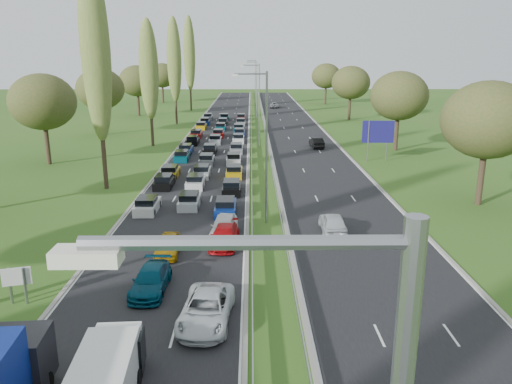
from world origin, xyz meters
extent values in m
plane|color=#2D551A|center=(4.50, 80.00, 0.00)|extent=(260.00, 260.00, 0.00)
cube|color=black|center=(-2.25, 82.50, 0.00)|extent=(10.50, 215.00, 0.04)
cube|color=black|center=(11.25, 82.50, 0.00)|extent=(10.50, 215.00, 0.04)
cube|color=gray|center=(3.35, 82.50, 0.55)|extent=(0.06, 215.00, 0.32)
cube|color=gray|center=(5.65, 82.50, 0.55)|extent=(0.06, 215.00, 0.32)
cylinder|color=gray|center=(4.50, 43.00, 6.00)|extent=(0.18, 0.18, 12.00)
cylinder|color=gray|center=(4.50, 78.00, 6.00)|extent=(0.18, 0.18, 12.00)
cylinder|color=gray|center=(4.50, 113.00, 6.00)|extent=(0.18, 0.18, 12.00)
cylinder|color=gray|center=(4.50, 148.00, 6.00)|extent=(0.18, 0.18, 12.00)
cylinder|color=#2D2116|center=(-11.50, 54.00, 3.96)|extent=(0.44, 0.44, 7.92)
ellipsoid|color=#597030|center=(-11.50, 54.00, 13.64)|extent=(2.80, 2.80, 17.60)
cylinder|color=#2D2116|center=(-11.50, 79.00, 3.24)|extent=(0.44, 0.44, 6.48)
ellipsoid|color=#597030|center=(-11.50, 79.00, 11.16)|extent=(2.80, 2.80, 14.40)
cylinder|color=#2D2116|center=(-11.50, 104.00, 3.60)|extent=(0.44, 0.44, 7.20)
ellipsoid|color=#597030|center=(-11.50, 104.00, 12.40)|extent=(2.80, 2.80, 16.00)
cylinder|color=#2D2116|center=(-11.50, 129.00, 3.96)|extent=(0.44, 0.44, 7.92)
ellipsoid|color=#597030|center=(-11.50, 129.00, 13.64)|extent=(2.80, 2.80, 17.60)
cylinder|color=#2D2116|center=(-22.00, 66.00, 2.42)|extent=(0.56, 0.56, 4.84)
ellipsoid|color=#38471E|center=(-22.00, 66.00, 7.70)|extent=(8.00, 8.00, 6.80)
cylinder|color=#2D2116|center=(-22.00, 90.00, 2.42)|extent=(0.56, 0.56, 4.84)
ellipsoid|color=#38471E|center=(-22.00, 90.00, 7.70)|extent=(8.00, 8.00, 6.80)
cylinder|color=#2D2116|center=(-22.00, 118.00, 2.42)|extent=(0.56, 0.56, 4.84)
ellipsoid|color=#38471E|center=(-22.00, 118.00, 7.70)|extent=(8.00, 8.00, 6.80)
cylinder|color=#2D2116|center=(-22.00, 150.00, 2.42)|extent=(0.56, 0.56, 4.84)
ellipsoid|color=#38471E|center=(-22.00, 150.00, 7.70)|extent=(8.00, 8.00, 6.80)
cylinder|color=#2D2116|center=(24.00, 48.00, 2.42)|extent=(0.56, 0.56, 4.84)
ellipsoid|color=#38471E|center=(24.00, 48.00, 7.70)|extent=(8.00, 8.00, 6.80)
cylinder|color=#2D2116|center=(24.00, 75.00, 2.42)|extent=(0.56, 0.56, 4.84)
ellipsoid|color=#38471E|center=(24.00, 75.00, 7.70)|extent=(8.00, 8.00, 6.80)
cylinder|color=#2D2116|center=(24.00, 110.00, 2.42)|extent=(0.56, 0.56, 4.84)
ellipsoid|color=#38471E|center=(24.00, 110.00, 7.70)|extent=(8.00, 8.00, 6.80)
cylinder|color=#2D2116|center=(24.00, 145.00, 2.42)|extent=(0.56, 0.56, 4.84)
ellipsoid|color=#38471E|center=(24.00, 145.00, 7.70)|extent=(8.00, 8.00, 6.80)
cube|color=silver|center=(-5.72, 46.05, 0.44)|extent=(1.75, 4.00, 0.80)
cube|color=black|center=(-5.65, 54.37, 0.44)|extent=(1.75, 4.00, 0.80)
cube|color=#BF990C|center=(-5.73, 58.77, 0.44)|extent=(1.75, 4.00, 0.80)
cube|color=#053F4C|center=(-5.64, 67.97, 0.44)|extent=(1.75, 4.00, 0.80)
cube|color=navy|center=(-5.75, 72.67, 0.44)|extent=(1.75, 4.00, 0.80)
cube|color=black|center=(-5.62, 80.12, 0.44)|extent=(1.75, 4.00, 0.80)
cube|color=#A50C0A|center=(-5.78, 86.61, 0.44)|extent=(1.75, 4.00, 0.80)
cube|color=#BF990C|center=(-5.91, 96.46, 0.44)|extent=(1.75, 4.00, 0.80)
cube|color=navy|center=(-5.76, 102.75, 0.44)|extent=(1.75, 4.00, 0.80)
cube|color=slate|center=(-5.81, 110.37, 0.44)|extent=(1.75, 4.00, 0.80)
cube|color=#B2B7BC|center=(-2.22, 47.42, 0.44)|extent=(1.75, 4.00, 0.80)
cube|color=silver|center=(-2.43, 54.41, 0.44)|extent=(1.75, 4.00, 0.80)
cube|color=#B2B7BC|center=(-2.20, 58.97, 0.44)|extent=(1.75, 4.00, 0.80)
cube|color=slate|center=(-2.24, 65.52, 0.44)|extent=(1.75, 4.00, 0.80)
cube|color=black|center=(-2.38, 72.68, 0.44)|extent=(1.75, 4.00, 0.80)
cube|color=#B2B7BC|center=(-2.21, 80.90, 0.44)|extent=(1.75, 4.00, 0.80)
cube|color=#A50C0A|center=(-2.13, 87.19, 0.44)|extent=(1.75, 4.00, 0.80)
cube|color=#053F4C|center=(-2.20, 95.07, 0.44)|extent=(1.75, 4.00, 0.80)
cube|color=black|center=(-2.21, 102.18, 0.44)|extent=(1.75, 4.00, 0.80)
cube|color=#053F4C|center=(-2.29, 110.10, 0.44)|extent=(1.75, 4.00, 0.80)
cube|color=navy|center=(1.09, 45.52, 0.44)|extent=(1.75, 4.00, 0.80)
cube|color=black|center=(1.37, 52.03, 0.44)|extent=(1.75, 4.00, 0.80)
cube|color=#BF990C|center=(1.40, 58.92, 0.44)|extent=(1.75, 4.00, 0.80)
cube|color=silver|center=(1.12, 66.13, 0.44)|extent=(1.75, 4.00, 0.80)
cube|color=slate|center=(1.25, 73.32, 0.44)|extent=(1.75, 4.00, 0.80)
cube|color=silver|center=(1.33, 81.93, 0.44)|extent=(1.75, 4.00, 0.80)
cube|color=navy|center=(1.33, 88.00, 0.44)|extent=(1.75, 4.00, 0.80)
cube|color=#053F4C|center=(1.08, 93.53, 0.44)|extent=(1.75, 4.00, 0.80)
cube|color=slate|center=(1.30, 101.79, 0.44)|extent=(1.75, 4.00, 0.80)
cube|color=#590F14|center=(1.21, 109.77, 0.44)|extent=(1.75, 4.00, 0.80)
imported|color=#05374D|center=(-2.48, 30.86, 0.69)|extent=(1.99, 4.69, 1.35)
imported|color=#AA7B0B|center=(-2.36, 36.35, 0.69)|extent=(1.64, 3.94, 1.33)
imported|color=silver|center=(1.02, 27.31, 0.76)|extent=(2.85, 5.49, 1.48)
imported|color=#9E090D|center=(1.38, 38.06, 0.69)|extent=(2.20, 4.75, 1.34)
imported|color=white|center=(1.24, 39.89, 0.79)|extent=(2.19, 4.66, 1.54)
imported|color=#B7BCC1|center=(9.54, 40.62, 0.79)|extent=(1.90, 4.57, 1.55)
imported|color=black|center=(12.95, 77.21, 0.75)|extent=(1.88, 4.55, 1.47)
imported|color=gray|center=(9.40, 135.42, 0.72)|extent=(2.47, 5.10, 1.40)
cube|color=black|center=(-5.90, 21.87, 1.57)|extent=(2.31, 2.08, 2.20)
cube|color=black|center=(-2.29, 22.94, 1.02)|extent=(2.06, 0.85, 1.69)
cylinder|color=black|center=(-3.19, 22.31, 0.38)|extent=(0.26, 0.72, 0.72)
cube|color=silver|center=(-2.29, 21.60, 1.02)|extent=(1.91, 4.77, 1.91)
cube|color=black|center=(-2.29, 23.70, 0.93)|extent=(1.86, 0.76, 1.53)
cylinder|color=black|center=(-3.10, 23.13, 0.34)|extent=(0.24, 0.65, 0.65)
cylinder|color=gray|center=(-9.80, 29.46, 1.05)|extent=(0.16, 0.16, 2.10)
cylinder|color=gray|center=(-9.00, 29.46, 1.05)|extent=(0.16, 0.16, 2.10)
cube|color=silver|center=(-9.40, 29.46, 1.60)|extent=(1.47, 0.51, 1.00)
cylinder|color=gray|center=(18.20, 67.30, 2.60)|extent=(0.16, 0.16, 5.20)
cylinder|color=gray|center=(20.60, 67.30, 2.60)|extent=(0.16, 0.16, 5.20)
cube|color=navy|center=(19.40, 67.30, 3.80)|extent=(4.00, 0.29, 2.80)
camera|label=1|loc=(3.31, 4.60, 13.12)|focal=35.00mm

